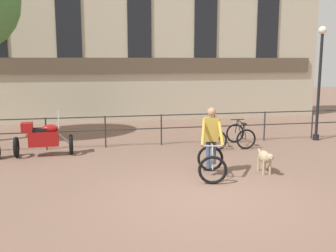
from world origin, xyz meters
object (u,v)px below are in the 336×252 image
object	(u,v)px
parked_motorcycle	(43,138)
street_lamp	(320,77)
cyclist_with_bike	(211,146)
parked_bicycle_near_lamp	(214,136)
parked_bicycle_mid_left	(240,135)
dog	(265,157)

from	to	relation	value
parked_motorcycle	street_lamp	bearing A→B (deg)	-89.19
cyclist_with_bike	street_lamp	bearing A→B (deg)	49.13
parked_motorcycle	parked_bicycle_near_lamp	size ratio (longest dim) A/B	1.43
street_lamp	parked_bicycle_near_lamp	bearing A→B (deg)	-174.62
parked_motorcycle	street_lamp	size ratio (longest dim) A/B	0.43
cyclist_with_bike	parked_bicycle_mid_left	distance (m)	3.73
parked_motorcycle	parked_bicycle_near_lamp	bearing A→B (deg)	-90.75
cyclist_with_bike	street_lamp	distance (m)	6.32
street_lamp	parked_bicycle_mid_left	bearing A→B (deg)	-173.01
parked_motorcycle	parked_bicycle_near_lamp	distance (m)	5.43
dog	parked_motorcycle	xyz separation A→B (m)	(-5.74, 3.01, 0.15)
cyclist_with_bike	parked_bicycle_near_lamp	distance (m)	3.33
parked_motorcycle	parked_bicycle_mid_left	world-z (taller)	parked_motorcycle
parked_bicycle_mid_left	street_lamp	world-z (taller)	street_lamp
parked_bicycle_near_lamp	parked_bicycle_mid_left	xyz separation A→B (m)	(0.92, -0.00, 0.00)
parked_bicycle_near_lamp	street_lamp	xyz separation A→B (m)	(3.96, 0.37, 1.90)
cyclist_with_bike	parked_motorcycle	xyz separation A→B (m)	(-4.32, 2.95, -0.20)
parked_bicycle_near_lamp	dog	bearing A→B (deg)	105.24
street_lamp	dog	bearing A→B (deg)	-135.79
parked_motorcycle	parked_bicycle_near_lamp	world-z (taller)	parked_motorcycle
dog	street_lamp	world-z (taller)	street_lamp
parked_bicycle_mid_left	parked_motorcycle	bearing A→B (deg)	3.00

